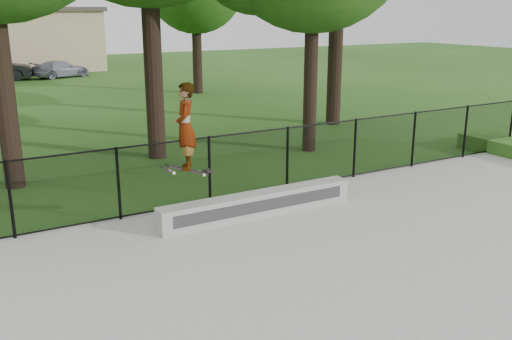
% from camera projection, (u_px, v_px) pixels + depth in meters
% --- Properties ---
extents(ground, '(100.00, 100.00, 0.00)m').
position_uv_depth(ground, '(501.00, 296.00, 8.54)').
color(ground, '#275317').
rests_on(ground, ground).
extents(concrete_slab, '(14.00, 12.00, 0.06)m').
position_uv_depth(concrete_slab, '(501.00, 295.00, 8.53)').
color(concrete_slab, '#9C9C97').
rests_on(concrete_slab, ground).
extents(grind_ledge, '(4.31, 0.40, 0.49)m').
position_uv_depth(grind_ledge, '(258.00, 204.00, 11.66)').
color(grind_ledge, '#A8A7A3').
rests_on(grind_ledge, concrete_slab).
extents(car_c, '(3.59, 2.45, 1.04)m').
position_uv_depth(car_c, '(61.00, 69.00, 35.80)').
color(car_c, gray).
rests_on(car_c, ground).
extents(skater_airborne, '(0.80, 0.69, 1.82)m').
position_uv_depth(skater_airborne, '(185.00, 128.00, 10.42)').
color(skater_airborne, black).
rests_on(skater_airborne, ground).
extents(chainlink_fence, '(16.06, 0.06, 1.50)m').
position_uv_depth(chainlink_fence, '(287.00, 158.00, 13.23)').
color(chainlink_fence, black).
rests_on(chainlink_fence, concrete_slab).
extents(distant_building, '(12.40, 6.40, 4.30)m').
position_uv_depth(distant_building, '(6.00, 39.00, 38.67)').
color(distant_building, tan).
rests_on(distant_building, ground).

